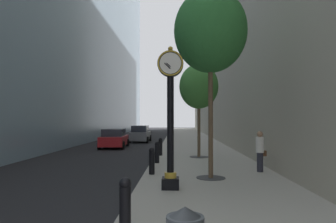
% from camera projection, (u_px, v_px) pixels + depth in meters
% --- Properties ---
extents(ground_plane, '(110.00, 110.00, 0.00)m').
position_uv_depth(ground_plane, '(163.00, 143.00, 30.20)').
color(ground_plane, black).
rests_on(ground_plane, ground).
extents(sidewalk_right, '(5.50, 80.00, 0.14)m').
position_uv_depth(sidewalk_right, '(190.00, 141.00, 33.11)').
color(sidewalk_right, '#9E998E').
rests_on(sidewalk_right, ground).
extents(street_clock, '(0.84, 0.55, 4.59)m').
position_uv_depth(street_clock, '(170.00, 110.00, 10.09)').
color(street_clock, black).
rests_on(street_clock, sidewalk_right).
extents(bollard_nearest, '(0.24, 0.24, 1.09)m').
position_uv_depth(bollard_nearest, '(125.00, 203.00, 6.20)').
color(bollard_nearest, black).
rests_on(bollard_nearest, sidewalk_right).
extents(bollard_third, '(0.24, 0.24, 1.09)m').
position_uv_depth(bollard_third, '(152.00, 160.00, 12.68)').
color(bollard_third, black).
rests_on(bollard_third, sidewalk_right).
extents(bollard_fourth, '(0.24, 0.24, 1.09)m').
position_uv_depth(bollard_fourth, '(157.00, 152.00, 15.92)').
color(bollard_fourth, black).
rests_on(bollard_fourth, sidewalk_right).
extents(bollard_fifth, '(0.24, 0.24, 1.09)m').
position_uv_depth(bollard_fifth, '(160.00, 146.00, 19.16)').
color(bollard_fifth, black).
rests_on(bollard_fifth, sidewalk_right).
extents(street_tree_near, '(2.79, 2.79, 7.21)m').
position_uv_depth(street_tree_near, '(210.00, 32.00, 11.97)').
color(street_tree_near, '#333335').
rests_on(street_tree_near, sidewalk_right).
extents(street_tree_mid_near, '(2.30, 2.30, 5.48)m').
position_uv_depth(street_tree_mid_near, '(199.00, 87.00, 18.44)').
color(street_tree_mid_near, '#333335').
rests_on(street_tree_mid_near, sidewalk_right).
extents(pedestrian_walking, '(0.52, 0.46, 1.72)m').
position_uv_depth(pedestrian_walking, '(260.00, 150.00, 13.27)').
color(pedestrian_walking, '#23232D').
rests_on(pedestrian_walking, sidewalk_right).
extents(car_red_near, '(2.19, 4.22, 1.57)m').
position_uv_depth(car_red_near, '(114.00, 138.00, 25.63)').
color(car_red_near, '#AD191E').
rests_on(car_red_near, ground).
extents(car_grey_mid, '(1.99, 4.18, 1.70)m').
position_uv_depth(car_grey_mid, '(140.00, 134.00, 32.06)').
color(car_grey_mid, slate).
rests_on(car_grey_mid, ground).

